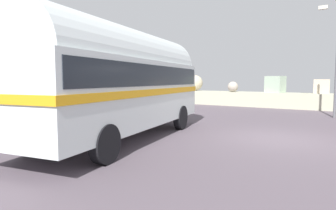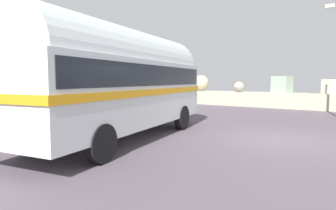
% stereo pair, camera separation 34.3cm
% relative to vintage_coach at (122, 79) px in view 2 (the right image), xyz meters
% --- Properties ---
extents(ground, '(32.00, 26.00, 0.02)m').
position_rel_vintage_coach_xyz_m(ground, '(4.26, 2.91, -2.04)').
color(ground, '#554A53').
extents(breakwater, '(31.36, 2.17, 2.44)m').
position_rel_vintage_coach_xyz_m(breakwater, '(4.13, 14.72, -1.34)').
color(breakwater, '#B2B097').
rests_on(breakwater, ground).
extents(vintage_coach, '(4.05, 8.89, 3.70)m').
position_rel_vintage_coach_xyz_m(vintage_coach, '(0.00, 0.00, 0.00)').
color(vintage_coach, black).
rests_on(vintage_coach, ground).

